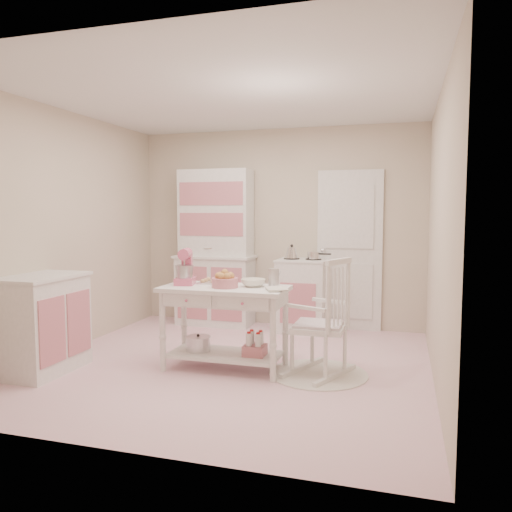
{
  "coord_description": "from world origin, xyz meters",
  "views": [
    {
      "loc": [
        1.61,
        -4.56,
        1.51
      ],
      "look_at": [
        0.15,
        0.37,
        1.06
      ],
      "focal_mm": 35.0,
      "sensor_mm": 36.0,
      "label": 1
    }
  ],
  "objects_px": {
    "rocking_chair": "(319,316)",
    "stand_mixer": "(185,267)",
    "work_table": "(225,328)",
    "base_cabinet": "(43,324)",
    "stove": "(302,295)",
    "bread_basket": "(225,283)",
    "hutch": "(215,247)"
  },
  "relations": [
    {
      "from": "base_cabinet",
      "to": "bread_basket",
      "type": "distance_m",
      "value": 1.76
    },
    {
      "from": "rocking_chair",
      "to": "work_table",
      "type": "bearing_deg",
      "value": -152.0
    },
    {
      "from": "hutch",
      "to": "rocking_chair",
      "type": "xyz_separation_m",
      "value": [
        1.69,
        -1.71,
        -0.49
      ]
    },
    {
      "from": "hutch",
      "to": "base_cabinet",
      "type": "bearing_deg",
      "value": -109.23
    },
    {
      "from": "rocking_chair",
      "to": "bread_basket",
      "type": "bearing_deg",
      "value": -148.65
    },
    {
      "from": "rocking_chair",
      "to": "stand_mixer",
      "type": "height_order",
      "value": "stand_mixer"
    },
    {
      "from": "stand_mixer",
      "to": "bread_basket",
      "type": "xyz_separation_m",
      "value": [
        0.44,
        -0.07,
        -0.12
      ]
    },
    {
      "from": "hutch",
      "to": "stove",
      "type": "bearing_deg",
      "value": -2.39
    },
    {
      "from": "stove",
      "to": "work_table",
      "type": "height_order",
      "value": "stove"
    },
    {
      "from": "hutch",
      "to": "base_cabinet",
      "type": "height_order",
      "value": "hutch"
    },
    {
      "from": "hutch",
      "to": "bread_basket",
      "type": "xyz_separation_m",
      "value": [
        0.81,
        -1.84,
        -0.19
      ]
    },
    {
      "from": "rocking_chair",
      "to": "base_cabinet",
      "type": "bearing_deg",
      "value": -142.61
    },
    {
      "from": "base_cabinet",
      "to": "rocking_chair",
      "type": "bearing_deg",
      "value": 14.53
    },
    {
      "from": "rocking_chair",
      "to": "work_table",
      "type": "relative_size",
      "value": 0.92
    },
    {
      "from": "rocking_chair",
      "to": "stand_mixer",
      "type": "distance_m",
      "value": 1.38
    },
    {
      "from": "hutch",
      "to": "stove",
      "type": "height_order",
      "value": "hutch"
    },
    {
      "from": "rocking_chair",
      "to": "stand_mixer",
      "type": "relative_size",
      "value": 3.24
    },
    {
      "from": "rocking_chair",
      "to": "stand_mixer",
      "type": "xyz_separation_m",
      "value": [
        -1.31,
        -0.06,
        0.42
      ]
    },
    {
      "from": "stove",
      "to": "work_table",
      "type": "relative_size",
      "value": 0.77
    },
    {
      "from": "base_cabinet",
      "to": "bread_basket",
      "type": "bearing_deg",
      "value": 17.64
    },
    {
      "from": "work_table",
      "to": "base_cabinet",
      "type": "bearing_deg",
      "value": -160.57
    },
    {
      "from": "work_table",
      "to": "stand_mixer",
      "type": "bearing_deg",
      "value": 177.27
    },
    {
      "from": "stand_mixer",
      "to": "bread_basket",
      "type": "bearing_deg",
      "value": -22.86
    },
    {
      "from": "work_table",
      "to": "bread_basket",
      "type": "height_order",
      "value": "bread_basket"
    },
    {
      "from": "hutch",
      "to": "stand_mixer",
      "type": "height_order",
      "value": "hutch"
    },
    {
      "from": "base_cabinet",
      "to": "work_table",
      "type": "relative_size",
      "value": 0.77
    },
    {
      "from": "stove",
      "to": "bread_basket",
      "type": "bearing_deg",
      "value": -102.23
    },
    {
      "from": "stove",
      "to": "stand_mixer",
      "type": "height_order",
      "value": "stand_mixer"
    },
    {
      "from": "stove",
      "to": "rocking_chair",
      "type": "height_order",
      "value": "rocking_chair"
    },
    {
      "from": "hutch",
      "to": "work_table",
      "type": "distance_m",
      "value": 2.06
    },
    {
      "from": "stove",
      "to": "rocking_chair",
      "type": "distance_m",
      "value": 1.73
    },
    {
      "from": "base_cabinet",
      "to": "bread_basket",
      "type": "xyz_separation_m",
      "value": [
        1.63,
        0.52,
        0.39
      ]
    }
  ]
}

